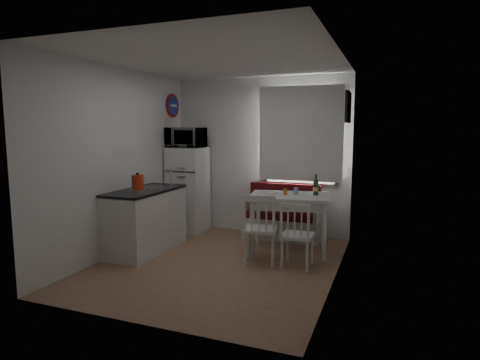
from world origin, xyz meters
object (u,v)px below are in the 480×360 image
(chair_right, at_px, (296,228))
(fridge, at_px, (188,189))
(kitchen_counter, at_px, (146,220))
(microwave, at_px, (186,138))
(wine_bottle, at_px, (316,185))
(chair_left, at_px, (258,221))
(kettle, at_px, (138,183))
(bench, at_px, (282,221))
(dining_table, at_px, (289,201))

(chair_right, distance_m, fridge, 2.50)
(kitchen_counter, bearing_deg, microwave, 89.06)
(fridge, height_order, wine_bottle, fridge)
(chair_right, height_order, microwave, microwave)
(chair_left, height_order, kettle, kettle)
(chair_left, bearing_deg, wine_bottle, 38.48)
(bench, bearing_deg, dining_table, -67.31)
(kitchen_counter, xyz_separation_m, chair_right, (2.19, 0.03, 0.07))
(chair_right, height_order, fridge, fridge)
(dining_table, xyz_separation_m, wine_bottle, (0.35, 0.10, 0.24))
(chair_left, relative_size, chair_right, 1.14)
(fridge, distance_m, wine_bottle, 2.33)
(dining_table, xyz_separation_m, fridge, (-1.92, 0.56, -0.01))
(bench, distance_m, wine_bottle, 1.09)
(fridge, relative_size, wine_bottle, 4.82)
(bench, relative_size, fridge, 0.84)
(dining_table, height_order, fridge, fridge)
(dining_table, distance_m, fridge, 2.00)
(dining_table, height_order, microwave, microwave)
(dining_table, bearing_deg, chair_left, -121.33)
(kitchen_counter, xyz_separation_m, kettle, (0.05, -0.24, 0.57))
(wine_bottle, bearing_deg, chair_left, -128.10)
(fridge, height_order, kettle, fridge)
(kitchen_counter, height_order, wine_bottle, kitchen_counter)
(kitchen_counter, xyz_separation_m, microwave, (0.02, 1.19, 1.15))
(chair_left, bearing_deg, fridge, 130.32)
(bench, relative_size, wine_bottle, 4.06)
(chair_right, xyz_separation_m, kettle, (-2.14, -0.27, 0.51))
(chair_right, bearing_deg, bench, 111.87)
(chair_right, height_order, wine_bottle, wine_bottle)
(bench, height_order, microwave, microwave)
(dining_table, bearing_deg, fridge, 153.00)
(chair_left, bearing_deg, kitchen_counter, 167.20)
(kitchen_counter, bearing_deg, fridge, 89.10)
(chair_left, relative_size, microwave, 0.86)
(kitchen_counter, distance_m, chair_left, 1.69)
(kitchen_counter, relative_size, chair_right, 2.91)
(chair_left, distance_m, chair_right, 0.50)
(chair_right, bearing_deg, dining_table, 110.93)
(fridge, bearing_deg, chair_right, -29.29)
(fridge, bearing_deg, kettle, -88.84)
(fridge, bearing_deg, dining_table, -16.27)
(bench, distance_m, chair_left, 1.36)
(kitchen_counter, relative_size, wine_bottle, 4.41)
(dining_table, relative_size, wine_bottle, 4.11)
(kettle, bearing_deg, fridge, 91.16)
(chair_left, distance_m, kettle, 1.72)
(bench, bearing_deg, kitchen_counter, -140.84)
(dining_table, height_order, chair_right, chair_right)
(fridge, distance_m, microwave, 0.89)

